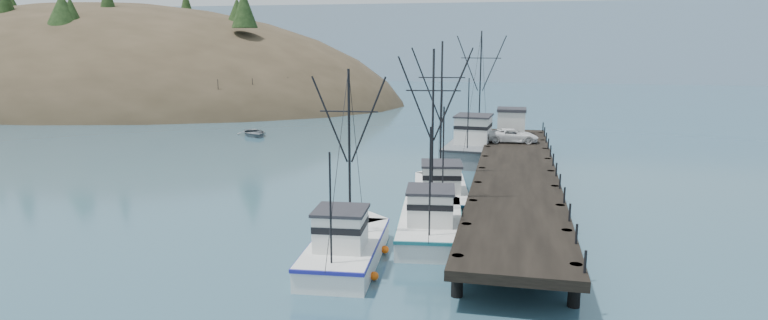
{
  "coord_description": "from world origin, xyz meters",
  "views": [
    {
      "loc": [
        13.63,
        -30.18,
        11.59
      ],
      "look_at": [
        3.81,
        14.93,
        2.5
      ],
      "focal_mm": 28.0,
      "sensor_mm": 36.0,
      "label": 1
    }
  ],
  "objects_px": {
    "pier": "(516,173)",
    "motorboat": "(254,136)",
    "trawler_far": "(440,191)",
    "trawler_mid": "(347,246)",
    "pier_shed": "(511,121)",
    "trawler_near": "(431,221)",
    "pickup_truck": "(513,135)",
    "work_vessel": "(476,145)"
  },
  "relations": [
    {
      "from": "trawler_mid",
      "to": "pier",
      "type": "bearing_deg",
      "value": 61.92
    },
    {
      "from": "pier",
      "to": "pier_shed",
      "type": "xyz_separation_m",
      "value": [
        -0.57,
        18.0,
        1.73
      ]
    },
    {
      "from": "trawler_mid",
      "to": "pier_shed",
      "type": "height_order",
      "value": "trawler_mid"
    },
    {
      "from": "motorboat",
      "to": "trawler_far",
      "type": "bearing_deg",
      "value": -80.92
    },
    {
      "from": "trawler_near",
      "to": "pickup_truck",
      "type": "xyz_separation_m",
      "value": [
        4.7,
        24.03,
        1.85
      ]
    },
    {
      "from": "trawler_far",
      "to": "motorboat",
      "type": "bearing_deg",
      "value": 135.05
    },
    {
      "from": "pier_shed",
      "to": "trawler_near",
      "type": "bearing_deg",
      "value": -98.74
    },
    {
      "from": "pier",
      "to": "trawler_near",
      "type": "relative_size",
      "value": 3.8
    },
    {
      "from": "pier",
      "to": "motorboat",
      "type": "xyz_separation_m",
      "value": [
        -32.32,
        23.38,
        -1.69
      ]
    },
    {
      "from": "trawler_near",
      "to": "pier",
      "type": "bearing_deg",
      "value": 65.66
    },
    {
      "from": "trawler_mid",
      "to": "pickup_truck",
      "type": "relative_size",
      "value": 2.19
    },
    {
      "from": "trawler_far",
      "to": "pier_shed",
      "type": "bearing_deg",
      "value": 77.28
    },
    {
      "from": "trawler_mid",
      "to": "pickup_truck",
      "type": "xyz_separation_m",
      "value": [
        8.51,
        29.46,
        1.86
      ]
    },
    {
      "from": "trawler_near",
      "to": "trawler_mid",
      "type": "xyz_separation_m",
      "value": [
        -3.8,
        -5.43,
        -0.0
      ]
    },
    {
      "from": "trawler_near",
      "to": "trawler_far",
      "type": "xyz_separation_m",
      "value": [
        -0.36,
        7.68,
        0.0
      ]
    },
    {
      "from": "work_vessel",
      "to": "pier_shed",
      "type": "relative_size",
      "value": 4.92
    },
    {
      "from": "pier",
      "to": "trawler_far",
      "type": "height_order",
      "value": "trawler_far"
    },
    {
      "from": "work_vessel",
      "to": "pickup_truck",
      "type": "distance_m",
      "value": 4.43
    },
    {
      "from": "trawler_mid",
      "to": "trawler_far",
      "type": "height_order",
      "value": "trawler_far"
    },
    {
      "from": "work_vessel",
      "to": "trawler_near",
      "type": "bearing_deg",
      "value": -92.32
    },
    {
      "from": "pier_shed",
      "to": "motorboat",
      "type": "distance_m",
      "value": 32.39
    },
    {
      "from": "trawler_near",
      "to": "work_vessel",
      "type": "xyz_separation_m",
      "value": [
        1.06,
        26.08,
        0.41
      ]
    },
    {
      "from": "pickup_truck",
      "to": "motorboat",
      "type": "relative_size",
      "value": 0.92
    },
    {
      "from": "trawler_near",
      "to": "motorboat",
      "type": "height_order",
      "value": "trawler_near"
    },
    {
      "from": "pier",
      "to": "pickup_truck",
      "type": "distance_m",
      "value": 12.91
    },
    {
      "from": "pickup_truck",
      "to": "pier",
      "type": "bearing_deg",
      "value": 176.92
    },
    {
      "from": "work_vessel",
      "to": "pickup_truck",
      "type": "relative_size",
      "value": 3.25
    },
    {
      "from": "pier",
      "to": "pier_shed",
      "type": "distance_m",
      "value": 18.09
    },
    {
      "from": "trawler_near",
      "to": "pickup_truck",
      "type": "distance_m",
      "value": 24.56
    },
    {
      "from": "pier",
      "to": "trawler_mid",
      "type": "distance_m",
      "value": 18.83
    },
    {
      "from": "pier",
      "to": "trawler_near",
      "type": "height_order",
      "value": "trawler_near"
    },
    {
      "from": "pier",
      "to": "work_vessel",
      "type": "height_order",
      "value": "work_vessel"
    },
    {
      "from": "work_vessel",
      "to": "pier",
      "type": "bearing_deg",
      "value": -75.01
    },
    {
      "from": "pier",
      "to": "pickup_truck",
      "type": "height_order",
      "value": "pickup_truck"
    },
    {
      "from": "trawler_far",
      "to": "trawler_mid",
      "type": "bearing_deg",
      "value": -104.7
    },
    {
      "from": "trawler_near",
      "to": "pier_shed",
      "type": "height_order",
      "value": "trawler_near"
    },
    {
      "from": "work_vessel",
      "to": "trawler_mid",
      "type": "bearing_deg",
      "value": -98.77
    },
    {
      "from": "trawler_mid",
      "to": "trawler_far",
      "type": "distance_m",
      "value": 13.55
    },
    {
      "from": "pier",
      "to": "trawler_far",
      "type": "distance_m",
      "value": 6.5
    },
    {
      "from": "pier_shed",
      "to": "motorboat",
      "type": "relative_size",
      "value": 0.6
    },
    {
      "from": "pier",
      "to": "pickup_truck",
      "type": "xyz_separation_m",
      "value": [
        -0.35,
        12.86,
        0.98
      ]
    },
    {
      "from": "trawler_far",
      "to": "motorboat",
      "type": "relative_size",
      "value": 2.27
    }
  ]
}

